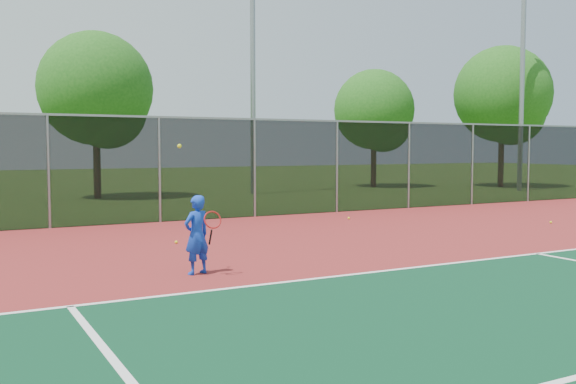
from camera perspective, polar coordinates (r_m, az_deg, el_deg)
name	(u,v)px	position (r m, az deg, el deg)	size (l,w,h in m)	color
court_apron	(504,272)	(11.72, 18.61, -6.79)	(30.00, 20.00, 0.02)	maroon
fence_back	(255,167)	(19.74, -2.99, 2.26)	(30.00, 0.06, 3.03)	black
tennis_player	(197,234)	(10.92, -8.11, -3.76)	(0.59, 0.64, 2.20)	blue
practice_ball_1	(551,222)	(19.48, 22.32, -2.51)	(0.07, 0.07, 0.07)	yellow
practice_ball_3	(349,218)	(19.17, 5.43, -2.32)	(0.07, 0.07, 0.07)	yellow
practice_ball_4	(176,242)	(14.50, -9.91, -4.41)	(0.07, 0.07, 0.07)	yellow
floodlight_n	(253,50)	(30.01, -3.16, 12.46)	(0.90, 0.40, 11.61)	gray
floodlight_ne	(523,57)	(34.17, 20.13, 11.18)	(0.90, 0.40, 11.61)	gray
tree_back_left	(98,94)	(28.33, -16.51, 8.36)	(4.77, 4.77, 7.00)	#372414
tree_back_mid	(376,113)	(35.20, 7.86, 6.94)	(4.33, 4.33, 6.36)	#372414
tree_back_right	(505,99)	(36.86, 18.71, 7.86)	(5.18, 5.18, 7.61)	#372414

